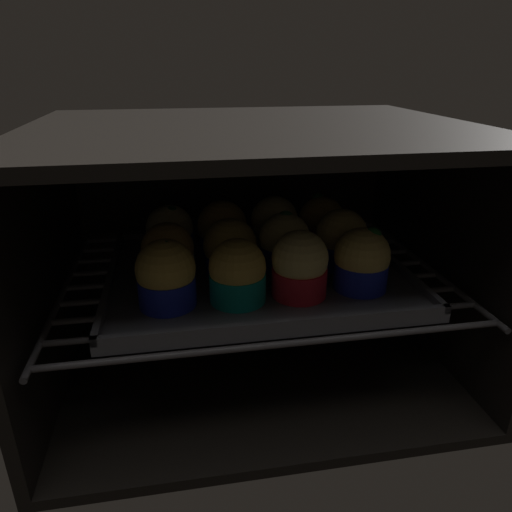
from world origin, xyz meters
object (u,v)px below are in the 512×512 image
object	(u,v)px
muffin_row0_col0	(166,275)
muffin_row0_col3	(362,261)
baking_tray	(256,273)
muffin_row2_col2	(274,224)
muffin_row0_col1	(237,273)
muffin_row0_col2	(300,266)
muffin_row2_col0	(170,233)
muffin_row1_col2	(285,243)
muffin_row1_col0	(168,254)
muffin_row1_col1	(230,249)
muffin_row2_col3	(321,224)
muffin_row2_col1	(222,229)
muffin_row1_col3	(341,240)

from	to	relation	value
muffin_row0_col0	muffin_row0_col3	xyz separation A→B (cm)	(25.16, 0.41, -0.15)
baking_tray	muffin_row2_col2	size ratio (longest dim) A/B	4.92
baking_tray	muffin_row0_col1	world-z (taller)	muffin_row0_col1
muffin_row0_col2	muffin_row2_col0	distance (cm)	23.27
muffin_row1_col2	muffin_row1_col0	bearing A→B (deg)	-178.19
muffin_row0_col2	muffin_row1_col1	size ratio (longest dim) A/B	1.08
muffin_row1_col0	muffin_row1_col2	distance (cm)	16.49
muffin_row0_col3	muffin_row2_col3	distance (cm)	15.79
muffin_row1_col0	muffin_row2_col1	distance (cm)	11.72
muffin_row2_col0	muffin_row2_col1	bearing A→B (deg)	-3.24
muffin_row0_col3	muffin_row2_col2	xyz separation A→B (cm)	(-8.19, 16.31, 0.06)
muffin_row0_col2	muffin_row0_col3	world-z (taller)	muffin_row0_col2
muffin_row0_col3	muffin_row2_col2	distance (cm)	18.25
muffin_row0_col2	muffin_row2_col3	world-z (taller)	muffin_row0_col2
muffin_row2_col3	muffin_row0_col1	bearing A→B (deg)	-133.99
muffin_row0_col2	muffin_row0_col1	bearing A→B (deg)	-178.88
muffin_row0_col1	muffin_row2_col1	distance (cm)	16.48
muffin_row1_col1	muffin_row2_col2	bearing A→B (deg)	46.64
baking_tray	muffin_row0_col1	distance (cm)	10.35
muffin_row1_col1	muffin_row1_col3	bearing A→B (deg)	-0.54
muffin_row2_col0	muffin_row1_col3	bearing A→B (deg)	-19.62
muffin_row1_col3	muffin_row2_col0	xyz separation A→B (cm)	(-24.46, 8.72, -0.45)
muffin_row1_col0	muffin_row1_col2	size ratio (longest dim) A/B	0.93
muffin_row1_col2	muffin_row2_col3	xyz separation A→B (cm)	(7.89, 7.73, -0.15)
muffin_row1_col1	baking_tray	bearing A→B (deg)	3.75
muffin_row1_col2	muffin_row1_col3	size ratio (longest dim) A/B	1.00
muffin_row2_col1	muffin_row2_col3	size ratio (longest dim) A/B	0.98
muffin_row1_col3	muffin_row2_col2	distance (cm)	11.90
muffin_row0_col0	muffin_row2_col1	distance (cm)	18.31
muffin_row0_col3	muffin_row2_col2	size ratio (longest dim) A/B	1.01
muffin_row2_col0	muffin_row2_col3	size ratio (longest dim) A/B	0.94
muffin_row1_col1	muffin_row2_col0	bearing A→B (deg)	134.00
muffin_row1_col1	muffin_row0_col3	bearing A→B (deg)	-25.13
muffin_row0_col0	muffin_row0_col1	bearing A→B (deg)	-1.93
muffin_row0_col1	muffin_row0_col3	xyz separation A→B (cm)	(16.47, 0.70, 0.07)
muffin_row0_col1	muffin_row2_col2	world-z (taller)	muffin_row2_col2
muffin_row0_col1	muffin_row1_col1	world-z (taller)	muffin_row0_col1
muffin_row0_col0	muffin_row1_col2	xyz separation A→B (cm)	(16.71, 8.46, -0.14)
muffin_row0_col1	muffin_row1_col3	size ratio (longest dim) A/B	0.95
muffin_row0_col3	muffin_row1_col1	world-z (taller)	muffin_row0_col3
muffin_row1_col1	muffin_row2_col1	world-z (taller)	muffin_row2_col1
muffin_row0_col1	muffin_row2_col1	world-z (taller)	muffin_row2_col1
muffin_row0_col0	muffin_row0_col3	bearing A→B (deg)	0.93
muffin_row0_col0	muffin_row0_col2	distance (cm)	16.64
muffin_row1_col2	muffin_row1_col3	bearing A→B (deg)	-3.66
muffin_row0_col2	muffin_row2_col1	size ratio (longest dim) A/B	1.05
muffin_row0_col1	muffin_row0_col2	distance (cm)	7.97
muffin_row2_col1	baking_tray	bearing A→B (deg)	-63.18
baking_tray	muffin_row1_col0	distance (cm)	12.96
muffin_row0_col0	muffin_row1_col3	xyz separation A→B (cm)	(24.99, 7.93, -0.05)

